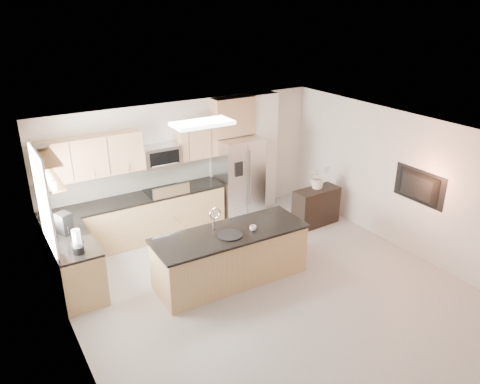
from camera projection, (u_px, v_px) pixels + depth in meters
floor at (274, 295)px, 7.61m from camera, size 6.50×6.50×0.00m
ceiling at (279, 141)px, 6.61m from camera, size 6.00×6.50×0.02m
wall_back at (185, 163)px, 9.68m from camera, size 6.00×0.02×2.60m
wall_front at (470, 350)px, 4.55m from camera, size 6.00×0.02×2.60m
wall_left at (75, 280)px, 5.67m from camera, size 0.02×6.50×2.60m
wall_right at (410, 185)px, 8.55m from camera, size 0.02×6.50×2.60m
back_counter at (137, 219)px, 9.15m from camera, size 3.55×0.66×1.44m
left_counter at (75, 264)px, 7.61m from camera, size 0.66×1.50×0.92m
range at (167, 212)px, 9.45m from camera, size 0.76×0.64×1.14m
upper_cabinets at (124, 151)px, 8.72m from camera, size 3.50×0.33×0.75m
microwave at (161, 156)px, 9.10m from camera, size 0.76×0.40×0.40m
refrigerator at (238, 178)px, 10.05m from camera, size 0.92×0.78×1.78m
partition_column at (262, 151)px, 10.43m from camera, size 0.60×0.30×2.60m
window at (43, 201)px, 7.01m from camera, size 0.04×1.15×1.65m
shelf_lower at (48, 179)px, 7.03m from camera, size 0.30×1.20×0.04m
shelf_upper at (44, 156)px, 6.89m from camera, size 0.30×1.20×0.04m
ceiling_fixture at (202, 123)px, 7.70m from camera, size 1.00×0.50×0.06m
island at (231, 256)px, 7.87m from camera, size 2.63×0.99×1.33m
credenza at (316, 207)px, 9.86m from camera, size 1.01×0.46×0.80m
cup at (253, 228)px, 7.73m from camera, size 0.15×0.15×0.09m
platter at (230, 235)px, 7.58m from camera, size 0.44×0.44×0.02m
blender at (77, 243)px, 6.97m from camera, size 0.17×0.17×0.39m
kettle at (76, 237)px, 7.27m from camera, size 0.19×0.19×0.24m
coffee_maker at (65, 224)px, 7.56m from camera, size 0.26×0.29×0.36m
bowl at (40, 147)px, 7.08m from camera, size 0.39×0.39×0.09m
flower_vase at (319, 171)px, 9.64m from camera, size 0.70×0.61×0.74m
television at (416, 187)px, 8.33m from camera, size 0.14×1.08×0.62m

